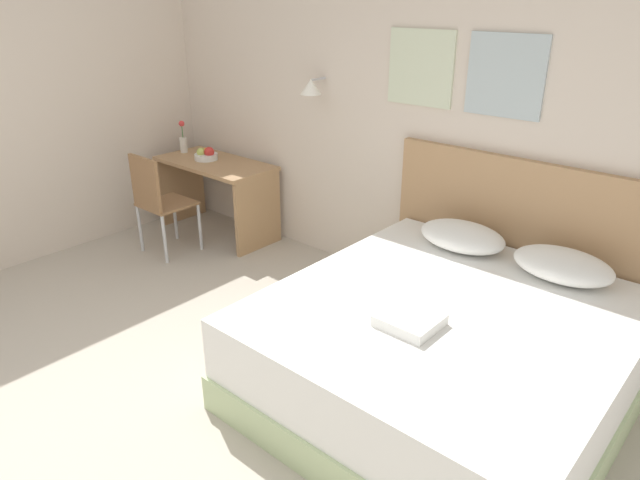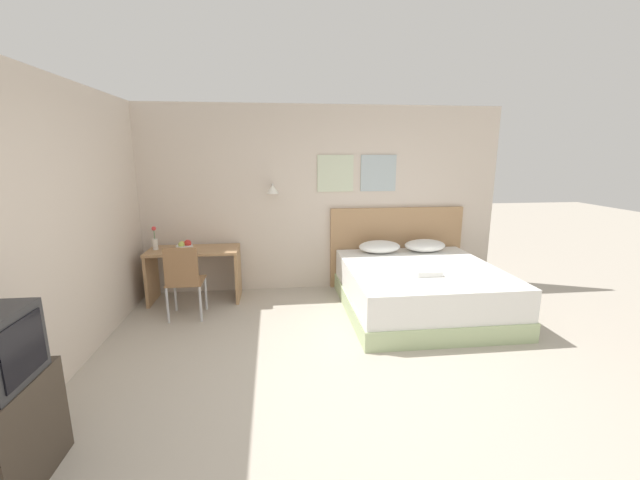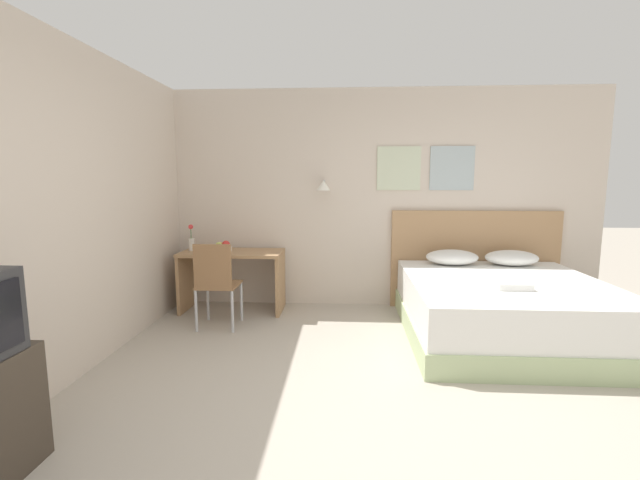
{
  "view_description": "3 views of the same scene",
  "coord_description": "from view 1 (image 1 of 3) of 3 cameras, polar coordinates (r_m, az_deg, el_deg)",
  "views": [
    {
      "loc": [
        2.56,
        -0.88,
        2.19
      ],
      "look_at": [
        0.33,
        1.67,
        0.71
      ],
      "focal_mm": 32.0,
      "sensor_mm": 36.0,
      "label": 1
    },
    {
      "loc": [
        -0.53,
        -2.9,
        1.98
      ],
      "look_at": [
        -0.0,
        1.61,
        0.97
      ],
      "focal_mm": 22.0,
      "sensor_mm": 36.0,
      "label": 2
    },
    {
      "loc": [
        -0.28,
        -2.54,
        1.56
      ],
      "look_at": [
        -0.51,
        1.3,
        1.02
      ],
      "focal_mm": 24.0,
      "sensor_mm": 36.0,
      "label": 3
    }
  ],
  "objects": [
    {
      "name": "desk",
      "position": [
        5.58,
        -10.34,
        5.59
      ],
      "size": [
        1.19,
        0.58,
        0.72
      ],
      "color": "#A87F56",
      "rests_on": "ground_plane"
    },
    {
      "name": "bed",
      "position": [
        3.42,
        12.3,
        -10.86
      ],
      "size": [
        1.89,
        2.02,
        0.59
      ],
      "color": "#B2C693",
      "rests_on": "ground_plane"
    },
    {
      "name": "pillow_right",
      "position": [
        3.75,
        23.11,
        -2.34
      ],
      "size": [
        0.59,
        0.4,
        0.17
      ],
      "color": "white",
      "rests_on": "bed"
    },
    {
      "name": "desk_chair",
      "position": [
        5.2,
        -16.01,
        4.12
      ],
      "size": [
        0.42,
        0.42,
        0.92
      ],
      "color": "#8E6642",
      "rests_on": "ground_plane"
    },
    {
      "name": "wall_back",
      "position": [
        4.53,
        6.18,
        12.47
      ],
      "size": [
        5.58,
        0.31,
        2.65
      ],
      "color": "beige",
      "rests_on": "ground_plane"
    },
    {
      "name": "ground_plane",
      "position": [
        3.48,
        -23.94,
        -17.87
      ],
      "size": [
        24.0,
        24.0,
        0.0
      ],
      "primitive_type": "plane",
      "color": "#B2A899"
    },
    {
      "name": "folded_towel_near_foot",
      "position": [
        3.04,
        8.94,
        -7.92
      ],
      "size": [
        0.3,
        0.28,
        0.06
      ],
      "color": "white",
      "rests_on": "bed"
    },
    {
      "name": "pillow_left",
      "position": [
        3.97,
        14.02,
        0.36
      ],
      "size": [
        0.59,
        0.4,
        0.17
      ],
      "color": "white",
      "rests_on": "bed"
    },
    {
      "name": "headboard",
      "position": [
        4.12,
        19.89,
        -0.7
      ],
      "size": [
        2.01,
        0.06,
        1.19
      ],
      "color": "#A87F56",
      "rests_on": "ground_plane"
    },
    {
      "name": "fruit_bowl",
      "position": [
        5.58,
        -11.32,
        8.36
      ],
      "size": [
        0.22,
        0.22,
        0.13
      ],
      "color": "silver",
      "rests_on": "desk"
    },
    {
      "name": "flower_vase",
      "position": [
        5.88,
        -13.52,
        9.6
      ],
      "size": [
        0.07,
        0.07,
        0.32
      ],
      "color": "silver",
      "rests_on": "desk"
    }
  ]
}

